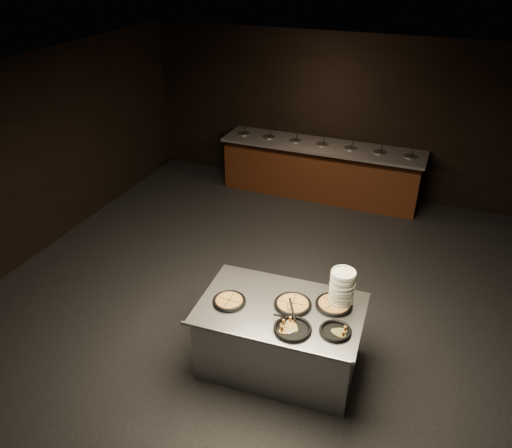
# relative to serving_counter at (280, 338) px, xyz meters

# --- Properties ---
(room) EXTENTS (7.02, 8.02, 2.92)m
(room) POSITION_rel_serving_counter_xyz_m (-0.78, 0.86, 1.05)
(room) COLOR black
(room) RESTS_ON ground
(salad_bar) EXTENTS (3.70, 0.83, 1.18)m
(salad_bar) POSITION_rel_serving_counter_xyz_m (-0.78, 4.42, 0.04)
(salad_bar) COLOR #4D1D12
(salad_bar) RESTS_ON ground
(serving_counter) EXTENTS (1.81, 1.22, 0.84)m
(serving_counter) POSITION_rel_serving_counter_xyz_m (0.00, 0.00, 0.00)
(serving_counter) COLOR #B9BBC1
(serving_counter) RESTS_ON ground
(plate_stack) EXTENTS (0.26, 0.26, 0.42)m
(plate_stack) POSITION_rel_serving_counter_xyz_m (0.58, 0.29, 0.64)
(plate_stack) COLOR white
(plate_stack) RESTS_ON serving_counter
(pan_veggie_whole) EXTENTS (0.36, 0.36, 0.04)m
(pan_veggie_whole) POSITION_rel_serving_counter_xyz_m (-0.55, -0.13, 0.45)
(pan_veggie_whole) COLOR black
(pan_veggie_whole) RESTS_ON serving_counter
(pan_cheese_whole) EXTENTS (0.41, 0.41, 0.04)m
(pan_cheese_whole) POSITION_rel_serving_counter_xyz_m (0.11, 0.08, 0.45)
(pan_cheese_whole) COLOR black
(pan_cheese_whole) RESTS_ON serving_counter
(pan_cheese_slices_a) EXTENTS (0.40, 0.40, 0.04)m
(pan_cheese_slices_a) POSITION_rel_serving_counter_xyz_m (0.52, 0.24, 0.45)
(pan_cheese_slices_a) COLOR black
(pan_cheese_slices_a) RESTS_ON serving_counter
(pan_cheese_slices_b) EXTENTS (0.39, 0.39, 0.04)m
(pan_cheese_slices_b) POSITION_rel_serving_counter_xyz_m (0.23, -0.30, 0.45)
(pan_cheese_slices_b) COLOR black
(pan_cheese_slices_b) RESTS_ON serving_counter
(pan_veggie_slices) EXTENTS (0.33, 0.33, 0.04)m
(pan_veggie_slices) POSITION_rel_serving_counter_xyz_m (0.64, -0.17, 0.45)
(pan_veggie_slices) COLOR black
(pan_veggie_slices) RESTS_ON serving_counter
(server_left) EXTENTS (0.27, 0.30, 0.18)m
(server_left) POSITION_rel_serving_counter_xyz_m (0.13, -0.08, 0.52)
(server_left) COLOR #B9BBC1
(server_left) RESTS_ON serving_counter
(server_right) EXTENTS (0.29, 0.21, 0.16)m
(server_right) POSITION_rel_serving_counter_xyz_m (0.11, -0.27, 0.51)
(server_right) COLOR #B9BBC1
(server_right) RESTS_ON serving_counter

